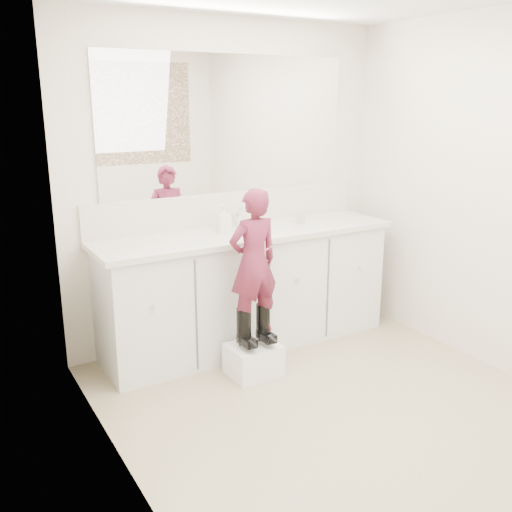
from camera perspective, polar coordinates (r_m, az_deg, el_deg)
floor at (r=3.58m, az=9.26°, el=-15.46°), size 3.00×3.00×0.00m
wall_back at (r=4.37m, az=-2.72°, el=7.20°), size 2.60×0.00×2.60m
wall_left at (r=2.51m, az=-13.02°, el=0.62°), size 0.00×3.00×3.00m
wall_right at (r=4.10m, az=24.25°, el=5.30°), size 0.00×3.00×3.00m
vanity_cabinet at (r=4.32m, az=-0.88°, el=-3.48°), size 2.20×0.55×0.85m
countertop at (r=4.18m, az=-0.80°, el=2.24°), size 2.28×0.58×0.04m
backsplash at (r=4.39m, az=-2.59°, el=4.79°), size 2.28×0.03×0.25m
mirror at (r=4.32m, az=-2.72°, el=12.97°), size 2.00×0.02×1.00m
faucet at (r=4.31m, az=-1.90°, el=3.57°), size 0.08×0.08×0.10m
cup at (r=4.47m, az=4.52°, el=3.92°), size 0.12×0.12×0.09m
soap_bottle at (r=4.13m, az=-3.29°, el=3.76°), size 0.10×0.10×0.20m
step_stool at (r=3.95m, az=-0.24°, el=-10.31°), size 0.34×0.29×0.21m
boot_left at (r=3.82m, az=-1.23°, el=-7.21°), size 0.11×0.19×0.28m
boot_right at (r=3.89m, az=0.71°, el=-6.78°), size 0.11×0.19×0.28m
toddler at (r=3.71m, az=-0.26°, el=-0.62°), size 0.36×0.24×0.97m
toothbrush at (r=3.72m, az=0.74°, el=0.46°), size 0.14×0.02×0.06m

